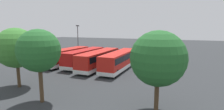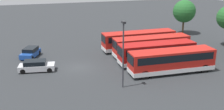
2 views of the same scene
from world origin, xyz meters
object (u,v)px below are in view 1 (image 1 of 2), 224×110
(car_hatchback_silver, at_px, (148,53))
(bus_single_deck_near_end, at_px, (120,60))
(bus_single_deck_third, at_px, (84,57))
(lamp_post_tall, at_px, (78,39))
(bus_single_deck_fourth, at_px, (67,56))
(car_small_green, at_px, (123,52))
(bus_single_deck_second, at_px, (99,59))

(car_hatchback_silver, bearing_deg, bus_single_deck_near_end, 85.52)
(bus_single_deck_third, height_order, lamp_post_tall, lamp_post_tall)
(bus_single_deck_third, bearing_deg, car_hatchback_silver, -116.68)
(bus_single_deck_fourth, height_order, car_hatchback_silver, bus_single_deck_fourth)
(bus_single_deck_fourth, distance_m, lamp_post_tall, 8.09)
(bus_single_deck_third, distance_m, car_small_green, 16.02)
(bus_single_deck_third, height_order, car_hatchback_silver, bus_single_deck_third)
(lamp_post_tall, bearing_deg, bus_single_deck_near_end, 150.30)
(bus_single_deck_fourth, distance_m, car_small_green, 17.11)
(car_small_green, bearing_deg, bus_single_deck_fourth, 70.55)
(bus_single_deck_second, relative_size, lamp_post_tall, 1.56)
(bus_single_deck_fourth, relative_size, car_hatchback_silver, 2.56)
(bus_single_deck_near_end, bearing_deg, car_hatchback_silver, -94.48)
(bus_single_deck_near_end, xyz_separation_m, bus_single_deck_second, (3.59, 0.49, -0.00))
(bus_single_deck_near_end, xyz_separation_m, bus_single_deck_third, (6.94, -0.30, -0.00))
(bus_single_deck_near_end, bearing_deg, bus_single_deck_third, -2.46)
(bus_single_deck_third, distance_m, car_hatchback_silver, 18.39)
(bus_single_deck_fourth, bearing_deg, lamp_post_tall, -72.58)
(lamp_post_tall, bearing_deg, bus_single_deck_fourth, 107.42)
(bus_single_deck_near_end, bearing_deg, bus_single_deck_second, 7.73)
(car_small_green, xyz_separation_m, lamp_post_tall, (7.97, 8.85, 3.67))
(bus_single_deck_second, bearing_deg, bus_single_deck_third, -13.19)
(bus_single_deck_near_end, distance_m, bus_single_deck_third, 6.95)
(bus_single_deck_second, bearing_deg, bus_single_deck_near_end, -172.27)
(bus_single_deck_second, relative_size, car_small_green, 2.46)
(bus_single_deck_near_end, bearing_deg, car_small_green, -73.33)
(bus_single_deck_third, xyz_separation_m, car_small_green, (-2.10, -15.85, -0.92))
(car_small_green, bearing_deg, lamp_post_tall, 47.99)
(bus_single_deck_second, xyz_separation_m, car_small_green, (1.25, -16.64, -0.92))
(car_hatchback_silver, relative_size, car_small_green, 0.92)
(bus_single_deck_fourth, distance_m, car_hatchback_silver, 20.46)
(bus_single_deck_second, distance_m, car_hatchback_silver, 17.90)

